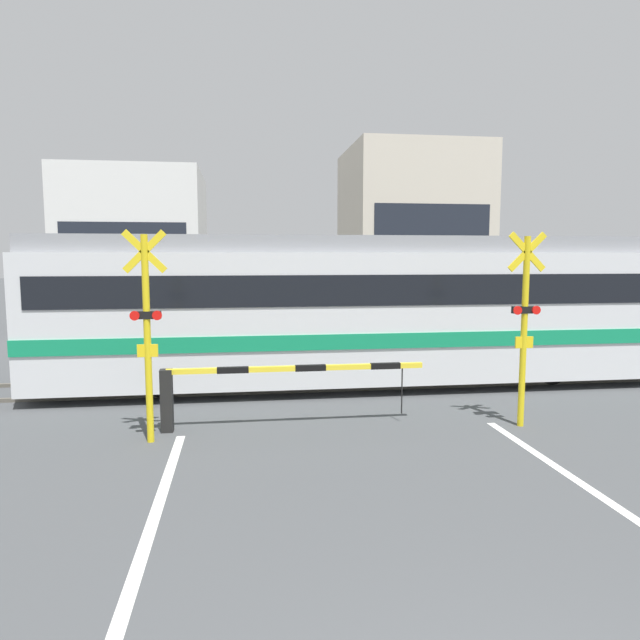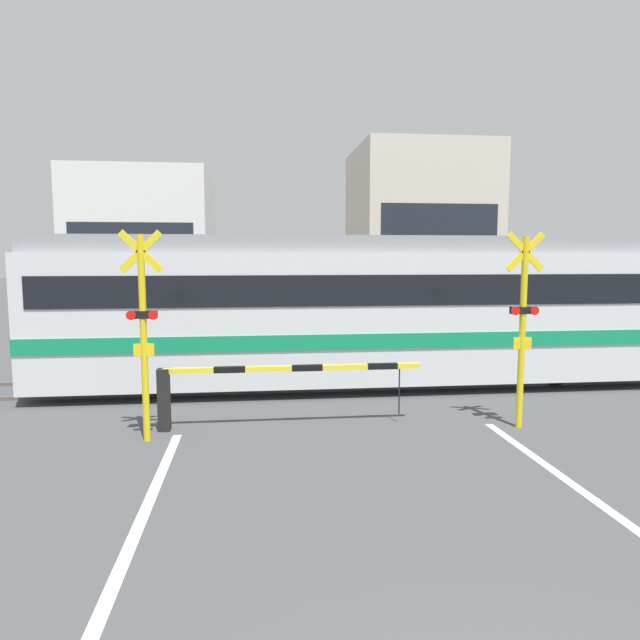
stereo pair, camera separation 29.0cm
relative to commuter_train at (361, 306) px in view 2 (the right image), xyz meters
The scene contains 9 objects.
rail_track_near 2.18m from the commuter_train, 145.34° to the right, with size 50.00×0.10×0.08m.
rail_track_far 2.18m from the commuter_train, 145.34° to the left, with size 50.00×0.10×0.08m.
commuter_train is the anchor object (origin of this frame).
crossing_barrier_near 4.30m from the commuter_train, 130.28° to the right, with size 4.56×0.20×1.09m.
crossing_barrier_far 3.52m from the commuter_train, 79.25° to the left, with size 4.56×0.20×1.09m.
crossing_signal_left 5.60m from the commuter_train, 138.51° to the right, with size 0.68×0.15×3.38m.
crossing_signal_right 4.27m from the commuter_train, 60.27° to the right, with size 0.68×0.15×3.38m.
building_left_of_street 15.21m from the commuter_train, 118.38° to the left, with size 5.71×6.23×6.59m.
building_right_of_street 14.47m from the commuter_train, 68.58° to the left, with size 5.92×6.23×7.90m.
Camera 2 is at (-1.40, -1.99, 2.97)m, focal length 32.00 mm.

